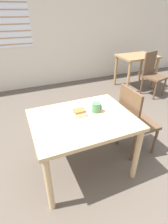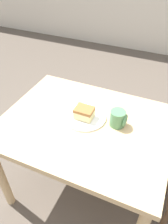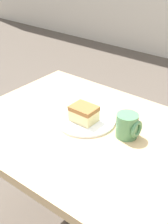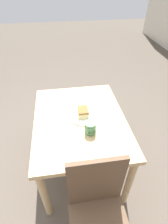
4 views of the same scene
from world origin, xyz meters
name	(u,v)px [view 4 (image 4 of 4)]	position (x,y,z in m)	size (l,w,h in m)	color
ground_plane	(66,177)	(0.00, 0.00, 0.00)	(14.00, 14.00, 0.00)	brown
dining_table_near	(80,126)	(-0.15, 0.19, 0.61)	(1.05, 0.81, 0.71)	tan
chair_near_window	(98,212)	(0.56, 0.21, 0.48)	(0.40, 0.40, 0.91)	brown
plate	(84,116)	(-0.17, 0.23, 0.72)	(0.27, 0.27, 0.01)	white
cake_slice	(83,112)	(-0.17, 0.22, 0.76)	(0.11, 0.09, 0.07)	beige
coffee_mug	(90,128)	(0.04, 0.25, 0.76)	(0.10, 0.09, 0.10)	#4C8456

